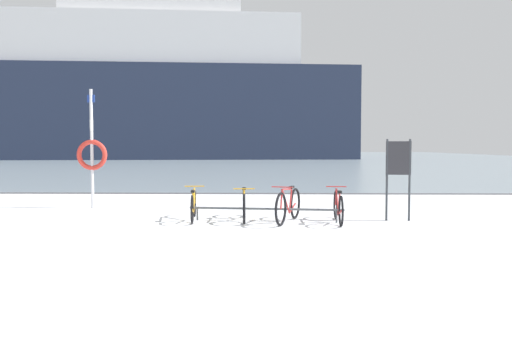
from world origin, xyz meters
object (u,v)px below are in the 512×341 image
bicycle_2 (288,205)px  ferry_ship (161,91)px  bicycle_3 (338,207)px  bicycle_0 (193,205)px  info_sign (398,166)px  rescue_post (92,153)px  bicycle_1 (244,205)px

bicycle_2 → ferry_ship: bearing=105.0°
bicycle_2 → bicycle_3: size_ratio=1.00×
ferry_ship → bicycle_2: bearing=-75.0°
bicycle_0 → info_sign: bearing=0.2°
ferry_ship → bicycle_3: bearing=-73.9°
info_sign → ferry_ship: ferry_ship is taller
rescue_post → bicycle_3: bearing=-20.6°
rescue_post → bicycle_0: bearing=-34.3°
bicycle_0 → bicycle_1: 1.14m
ferry_ship → bicycle_1: bearing=-75.9°
bicycle_1 → info_sign: size_ratio=0.93×
bicycle_0 → bicycle_2: bicycle_2 is taller
bicycle_2 → ferry_ship: 54.14m
bicycle_0 → info_sign: size_ratio=0.93×
bicycle_1 → rescue_post: rescue_post is taller
bicycle_1 → ferry_ship: ferry_ship is taller
rescue_post → bicycle_2: bearing=-24.2°
bicycle_0 → bicycle_2: size_ratio=0.99×
bicycle_1 → ferry_ship: bearing=104.1°
bicycle_1 → bicycle_0: bearing=-179.1°
bicycle_2 → ferry_ship: (-13.85, 51.67, 8.32)m
bicycle_2 → info_sign: 2.63m
bicycle_2 → bicycle_3: 1.09m
info_sign → bicycle_2: bearing=-173.6°
bicycle_0 → ferry_ship: (-11.72, 51.41, 8.35)m
bicycle_0 → ferry_ship: ferry_ship is taller
bicycle_3 → bicycle_0: bearing=175.0°
rescue_post → ferry_ship: bearing=100.0°
info_sign → ferry_ship: (-16.32, 51.39, 7.45)m
bicycle_1 → ferry_ship: size_ratio=0.04×
info_sign → rescue_post: (-7.65, 2.05, 0.27)m
bicycle_1 → rescue_post: size_ratio=0.54×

